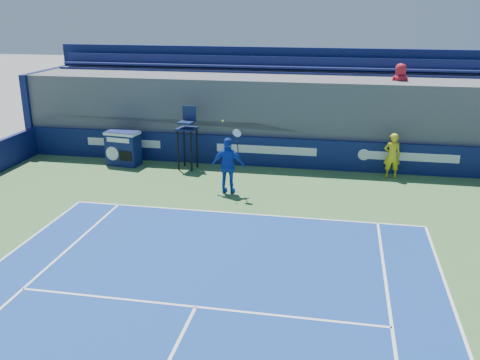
% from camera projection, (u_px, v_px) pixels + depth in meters
% --- Properties ---
extents(ball_person, '(0.66, 0.47, 1.71)m').
position_uv_depth(ball_person, '(392.00, 155.00, 19.88)').
color(ball_person, yellow).
rests_on(ball_person, apron).
extents(back_hoarding, '(20.40, 0.21, 1.20)m').
position_uv_depth(back_hoarding, '(266.00, 152.00, 21.34)').
color(back_hoarding, '#0D174A').
rests_on(back_hoarding, ground).
extents(match_clock, '(1.40, 0.89, 1.40)m').
position_uv_depth(match_clock, '(123.00, 147.00, 21.49)').
color(match_clock, '#0F194F').
rests_on(match_clock, ground).
extents(umpire_chair, '(0.79, 0.79, 2.48)m').
position_uv_depth(umpire_chair, '(187.00, 131.00, 20.78)').
color(umpire_chair, black).
rests_on(umpire_chair, ground).
extents(tennis_player, '(1.16, 0.53, 2.57)m').
position_uv_depth(tennis_player, '(228.00, 166.00, 18.22)').
color(tennis_player, '#163EB5').
rests_on(tennis_player, apron).
extents(stadium_seating, '(21.00, 4.05, 4.40)m').
position_uv_depth(stadium_seating, '(274.00, 112.00, 22.87)').
color(stadium_seating, '#56565B').
rests_on(stadium_seating, ground).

